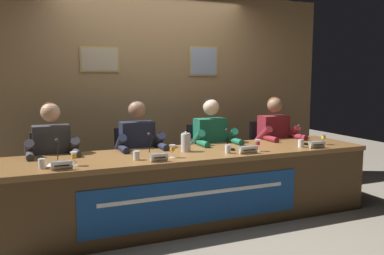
{
  "coord_description": "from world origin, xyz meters",
  "views": [
    {
      "loc": [
        -1.56,
        -3.71,
        1.48
      ],
      "look_at": [
        0.0,
        0.0,
        0.98
      ],
      "focal_mm": 37.19,
      "sensor_mm": 36.0,
      "label": 1
    }
  ],
  "objects_px": {
    "microphone_far_left": "(58,156)",
    "panelist_far_right": "(277,138)",
    "conference_table": "(196,175)",
    "water_cup_far_right": "(301,144)",
    "water_pitcher_central": "(186,142)",
    "panelist_center_right": "(213,143)",
    "nameplate_far_left": "(62,165)",
    "microphone_center_left": "(152,148)",
    "juice_glass_far_right": "(324,137)",
    "chair_far_right": "(268,157)",
    "panelist_center_left": "(139,148)",
    "document_stack_far_left": "(60,166)",
    "microphone_center_right": "(230,143)",
    "water_cup_far_left": "(42,164)",
    "water_cup_center_left": "(137,156)",
    "juice_glass_center_left": "(172,149)",
    "water_cup_center_right": "(228,150)",
    "nameplate_far_right": "(317,144)",
    "chair_far_left": "(52,177)",
    "microphone_far_right": "(303,138)",
    "panelist_far_left": "(53,154)",
    "nameplate_center_right": "(248,150)",
    "juice_glass_far_left": "(74,156)",
    "nameplate_center_left": "(159,157)",
    "chair_center_left": "(135,169)",
    "juice_glass_center_right": "(258,143)",
    "chair_center_right": "(206,163)"
  },
  "relations": [
    {
      "from": "microphone_far_left",
      "to": "panelist_far_right",
      "type": "xyz_separation_m",
      "value": [
        2.65,
        0.51,
        -0.08
      ]
    },
    {
      "from": "conference_table",
      "to": "water_cup_far_right",
      "type": "bearing_deg",
      "value": -4.87
    },
    {
      "from": "water_pitcher_central",
      "to": "microphone_far_left",
      "type": "bearing_deg",
      "value": -174.73
    },
    {
      "from": "panelist_center_right",
      "to": "nameplate_far_left",
      "type": "bearing_deg",
      "value": -156.5
    },
    {
      "from": "microphone_center_left",
      "to": "juice_glass_far_right",
      "type": "bearing_deg",
      "value": -4.19
    },
    {
      "from": "chair_far_right",
      "to": "water_cup_far_right",
      "type": "distance_m",
      "value": 0.91
    },
    {
      "from": "conference_table",
      "to": "panelist_center_left",
      "type": "bearing_deg",
      "value": 129.47
    },
    {
      "from": "water_pitcher_central",
      "to": "document_stack_far_left",
      "type": "height_order",
      "value": "water_pitcher_central"
    },
    {
      "from": "panelist_far_right",
      "to": "microphone_center_right",
      "type": "bearing_deg",
      "value": -152.61
    },
    {
      "from": "microphone_center_left",
      "to": "panelist_center_right",
      "type": "relative_size",
      "value": 0.17
    },
    {
      "from": "water_cup_far_left",
      "to": "water_cup_center_left",
      "type": "height_order",
      "value": "same"
    },
    {
      "from": "juice_glass_center_left",
      "to": "document_stack_far_left",
      "type": "distance_m",
      "value": 1.02
    },
    {
      "from": "water_cup_center_right",
      "to": "nameplate_far_right",
      "type": "xyz_separation_m",
      "value": [
        1.03,
        -0.12,
        0.0
      ]
    },
    {
      "from": "chair_far_left",
      "to": "microphone_center_right",
      "type": "xyz_separation_m",
      "value": [
        1.75,
        -0.68,
        0.35
      ]
    },
    {
      "from": "juice_glass_center_left",
      "to": "microphone_far_right",
      "type": "height_order",
      "value": "microphone_far_right"
    },
    {
      "from": "microphone_far_right",
      "to": "panelist_far_left",
      "type": "bearing_deg",
      "value": 169.73
    },
    {
      "from": "water_cup_far_right",
      "to": "document_stack_far_left",
      "type": "bearing_deg",
      "value": 179.36
    },
    {
      "from": "panelist_far_left",
      "to": "water_cup_far_right",
      "type": "bearing_deg",
      "value": -14.15
    },
    {
      "from": "nameplate_center_right",
      "to": "microphone_far_right",
      "type": "bearing_deg",
      "value": 16.13
    },
    {
      "from": "chair_far_left",
      "to": "panelist_center_left",
      "type": "relative_size",
      "value": 0.74
    },
    {
      "from": "chair_far_left",
      "to": "juice_glass_far_left",
      "type": "relative_size",
      "value": 7.37
    },
    {
      "from": "juice_glass_far_right",
      "to": "nameplate_far_left",
      "type": "bearing_deg",
      "value": -176.89
    },
    {
      "from": "nameplate_center_left",
      "to": "chair_center_left",
      "type": "bearing_deg",
      "value": 88.72
    },
    {
      "from": "panelist_center_left",
      "to": "water_pitcher_central",
      "type": "bearing_deg",
      "value": -45.52
    },
    {
      "from": "microphone_center_left",
      "to": "microphone_center_right",
      "type": "height_order",
      "value": "same"
    },
    {
      "from": "microphone_far_right",
      "to": "water_pitcher_central",
      "type": "distance_m",
      "value": 1.41
    },
    {
      "from": "panelist_center_right",
      "to": "water_cup_far_left",
      "type": "bearing_deg",
      "value": -161.17
    },
    {
      "from": "water_cup_center_left",
      "to": "water_cup_far_right",
      "type": "xyz_separation_m",
      "value": [
        1.84,
        -0.03,
        0.0
      ]
    },
    {
      "from": "panelist_center_right",
      "to": "water_cup_far_right",
      "type": "relative_size",
      "value": 14.6
    },
    {
      "from": "panelist_center_right",
      "to": "chair_center_left",
      "type": "bearing_deg",
      "value": 167.33
    },
    {
      "from": "nameplate_center_left",
      "to": "conference_table",
      "type": "bearing_deg",
      "value": 25.43
    },
    {
      "from": "water_cup_center_left",
      "to": "microphone_far_right",
      "type": "xyz_separation_m",
      "value": [
        1.99,
        0.13,
        0.04
      ]
    },
    {
      "from": "water_cup_far_left",
      "to": "microphone_center_right",
      "type": "bearing_deg",
      "value": 5.2
    },
    {
      "from": "juice_glass_far_left",
      "to": "chair_center_left",
      "type": "distance_m",
      "value": 1.19
    },
    {
      "from": "microphone_far_left",
      "to": "water_cup_far_right",
      "type": "height_order",
      "value": "microphone_far_left"
    },
    {
      "from": "nameplate_far_left",
      "to": "juice_glass_far_right",
      "type": "relative_size",
      "value": 1.38
    },
    {
      "from": "panelist_far_left",
      "to": "water_cup_far_left",
      "type": "distance_m",
      "value": 0.66
    },
    {
      "from": "water_cup_center_right",
      "to": "juice_glass_far_right",
      "type": "distance_m",
      "value": 1.24
    },
    {
      "from": "nameplate_center_right",
      "to": "juice_glass_far_left",
      "type": "bearing_deg",
      "value": 176.77
    },
    {
      "from": "chair_far_right",
      "to": "panelist_far_right",
      "type": "xyz_separation_m",
      "value": [
        0.0,
        -0.2,
        0.28
      ]
    },
    {
      "from": "juice_glass_center_right",
      "to": "nameplate_far_right",
      "type": "bearing_deg",
      "value": -7.26
    },
    {
      "from": "nameplate_far_left",
      "to": "microphone_center_right",
      "type": "xyz_separation_m",
      "value": [
        1.72,
        0.28,
        0.03
      ]
    },
    {
      "from": "microphone_far_left",
      "to": "water_pitcher_central",
      "type": "height_order",
      "value": "microphone_far_left"
    },
    {
      "from": "microphone_center_right",
      "to": "water_cup_far_left",
      "type": "bearing_deg",
      "value": -174.8
    },
    {
      "from": "conference_table",
      "to": "panelist_far_left",
      "type": "relative_size",
      "value": 3.11
    },
    {
      "from": "panelist_far_left",
      "to": "panelist_center_left",
      "type": "xyz_separation_m",
      "value": [
        0.89,
        0.0,
        0.0
      ]
    },
    {
      "from": "juice_glass_far_left",
      "to": "microphone_far_right",
      "type": "xyz_separation_m",
      "value": [
        2.55,
        0.16,
        -0.01
      ]
    },
    {
      "from": "nameplate_center_left",
      "to": "chair_center_right",
      "type": "bearing_deg",
      "value": 46.42
    },
    {
      "from": "panelist_far_left",
      "to": "juice_glass_center_left",
      "type": "bearing_deg",
      "value": -31.48
    },
    {
      "from": "chair_far_left",
      "to": "water_cup_far_left",
      "type": "xyz_separation_m",
      "value": [
        -0.12,
        -0.85,
        0.32
      ]
    }
  ]
}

